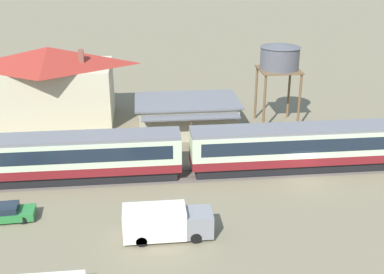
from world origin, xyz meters
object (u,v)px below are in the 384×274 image
Objects in this scene: station_building at (187,115)px; parked_car_green at (6,213)px; water_tower at (280,58)px; delivery_truck_grey at (166,222)px; station_house_red_roof at (51,83)px; passenger_train at (188,151)px; yard_tree_0 at (58,92)px.

station_building is 23.39m from parked_car_green.
water_tower is at bearing 31.98° from parked_car_green.
station_house_red_roof is at bearing 114.07° from delivery_truck_grey.
station_house_red_roof is at bearing 131.41° from passenger_train.
station_house_red_roof is (-15.41, 5.41, 2.67)m from station_building.
passenger_train is 6.90× the size of station_building.
station_house_red_roof reaches higher than station_building.
passenger_train is at bearing 20.02° from parked_car_green.
station_house_red_roof reaches higher than parked_car_green.
water_tower is 1.49× the size of delivery_truck_grey.
parked_car_green is at bearing -90.60° from station_house_red_roof.
water_tower reaches higher than passenger_train.
water_tower is at bearing -4.83° from yard_tree_0.
station_house_red_roof reaches higher than delivery_truck_grey.
water_tower is at bearing 57.46° from delivery_truck_grey.
delivery_truck_grey is (12.03, -3.65, 0.65)m from parked_car_green.
passenger_train is at bearing -46.96° from yard_tree_0.
water_tower reaches higher than station_house_red_roof.
passenger_train is 21.97m from station_house_red_roof.
station_building is at bearing -13.30° from yard_tree_0.
passenger_train is 18.31× the size of parked_car_green.
passenger_train is at bearing -133.28° from water_tower.
parked_car_green is 12.59m from delivery_truck_grey.
station_house_red_roof is at bearing 170.98° from water_tower.
yard_tree_0 is (-10.77, 24.39, 2.75)m from delivery_truck_grey.
delivery_truck_grey is at bearing -66.18° from yard_tree_0.
yard_tree_0 is at bearing 113.82° from delivery_truck_grey.
passenger_train is at bearing -94.97° from station_building.
delivery_truck_grey is at bearing -65.93° from station_house_red_roof.
station_house_red_roof is at bearing 160.64° from station_building.
station_house_red_roof is at bearing 86.03° from parked_car_green.
station_house_red_roof is 29.10m from delivery_truck_grey.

